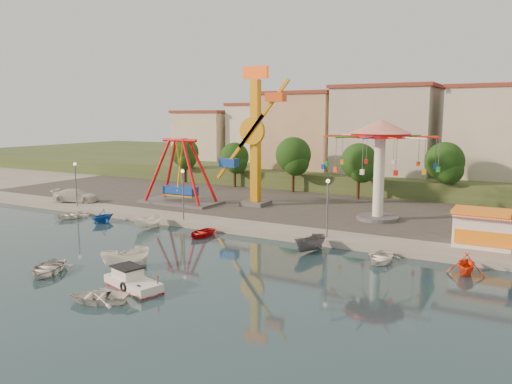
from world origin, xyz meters
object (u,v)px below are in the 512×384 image
Objects in this scene: wave_swinger at (380,147)px; rowboat_a at (47,268)px; cabin_motorboat at (132,282)px; kamikaze_tower at (257,140)px; pirate_ship_ride at (180,173)px; van at (76,196)px; skiff at (126,258)px.

rowboat_a is (-16.49, -27.79, -7.77)m from wave_swinger.
wave_swinger is at bearing 87.44° from cabin_motorboat.
wave_swinger is (14.99, -0.95, -0.30)m from kamikaze_tower.
wave_swinger reaches higher than pirate_ship_ride.
van is (-19.77, 19.93, 0.99)m from rowboat_a.
cabin_motorboat is (15.36, -25.14, -3.96)m from pirate_ship_ride.
kamikaze_tower is 3.38× the size of cabin_motorboat.
kamikaze_tower is at bearing -91.38° from van.
skiff is (11.71, -21.89, -3.65)m from pirate_ship_ride.
wave_swinger is 2.86× the size of rowboat_a.
van is (-27.42, 19.33, 0.99)m from cabin_motorboat.
kamikaze_tower is at bearing 61.10° from rowboat_a.
kamikaze_tower is 15.02m from wave_swinger.
rowboat_a is (-1.50, -28.75, -8.07)m from kamikaze_tower.
wave_swinger reaches higher than cabin_motorboat.
wave_swinger is 3.00× the size of skiff.
rowboat_a is (7.71, -25.74, -3.97)m from pirate_ship_ride.
wave_swinger is at bearing 4.85° from pirate_ship_ride.
kamikaze_tower reaches higher than skiff.
pirate_ship_ride is 13.71m from van.
pirate_ship_ride is at bearing -175.15° from wave_swinger.
van is (-36.26, -7.87, -6.78)m from wave_swinger.
skiff is at bearing -147.99° from van.
cabin_motorboat is at bearing -149.08° from van.
rowboat_a is 0.72× the size of van.
pirate_ship_ride is 27.16m from rowboat_a.
rowboat_a is 28.08m from van.
skiff is (-3.65, 3.24, 0.32)m from cabin_motorboat.
van is at bearing -157.48° from kamikaze_tower.
kamikaze_tower is 26.20m from skiff.
kamikaze_tower is 2.94× the size of van.
van is at bearing 160.28° from cabin_motorboat.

